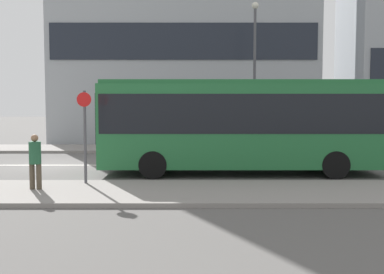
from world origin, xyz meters
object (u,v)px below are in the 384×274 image
at_px(pedestrian_near_stop, 36,158).
at_px(bus_stop_sign, 86,130).
at_px(city_bus, 241,121).
at_px(street_lamp, 256,61).
at_px(parked_car_0, 360,142).

distance_m(pedestrian_near_stop, bus_stop_sign, 1.77).
height_order(city_bus, street_lamp, street_lamp).
height_order(city_bus, parked_car_0, city_bus).
height_order(parked_car_0, pedestrian_near_stop, pedestrian_near_stop).
xyz_separation_m(pedestrian_near_stop, bus_stop_sign, (1.21, 1.04, 0.77)).
bearing_deg(pedestrian_near_stop, city_bus, 34.81).
bearing_deg(parked_car_0, bus_stop_sign, -143.20).
xyz_separation_m(parked_car_0, bus_stop_sign, (-11.42, -8.54, 1.11)).
xyz_separation_m(city_bus, street_lamp, (1.48, 7.67, 2.76)).
bearing_deg(city_bus, parked_car_0, 44.03).
bearing_deg(city_bus, bus_stop_sign, -149.57).
distance_m(pedestrian_near_stop, street_lamp, 14.32).
bearing_deg(bus_stop_sign, city_bus, 28.64).
relative_size(pedestrian_near_stop, bus_stop_sign, 0.55).
height_order(parked_car_0, bus_stop_sign, bus_stop_sign).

